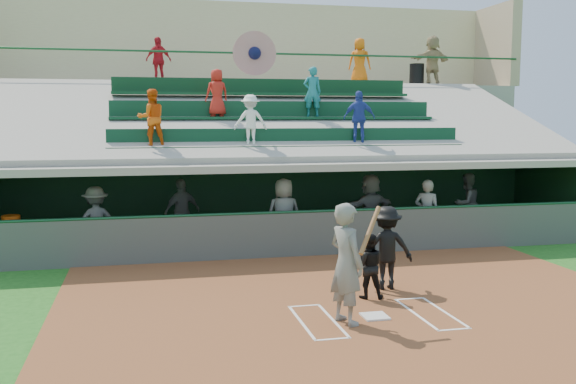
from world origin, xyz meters
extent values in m
plane|color=#1D5818|center=(0.00, 0.00, 0.00)|extent=(100.00, 100.00, 0.00)
cube|color=brown|center=(0.00, 0.50, 0.01)|extent=(11.00, 9.00, 0.02)
cube|color=silver|center=(0.00, 0.00, 0.04)|extent=(0.43, 0.43, 0.03)
cube|color=silver|center=(-0.75, 0.00, 0.02)|extent=(0.05, 1.80, 0.01)
cube|color=white|center=(0.75, 0.00, 0.02)|extent=(0.05, 1.80, 0.01)
cube|color=silver|center=(-1.30, 0.00, 0.02)|extent=(0.05, 1.80, 0.01)
cube|color=white|center=(1.30, 0.00, 0.02)|extent=(0.05, 1.80, 0.01)
cube|color=white|center=(-1.02, 0.90, 0.02)|extent=(0.60, 0.05, 0.01)
cube|color=white|center=(1.02, 0.90, 0.02)|extent=(0.60, 0.05, 0.01)
cube|color=white|center=(-1.02, -0.90, 0.02)|extent=(0.60, 0.05, 0.01)
cube|color=white|center=(1.02, -0.90, 0.02)|extent=(0.60, 0.05, 0.01)
cube|color=gray|center=(0.00, 6.75, 0.02)|extent=(16.00, 3.50, 0.04)
cube|color=gray|center=(0.00, 13.50, 2.30)|extent=(20.00, 3.00, 4.60)
cube|color=#4A4F4A|center=(0.00, 5.00, 0.55)|extent=(16.00, 0.06, 1.10)
cylinder|color=#154428|center=(0.00, 5.00, 1.12)|extent=(16.00, 0.08, 0.08)
cube|color=black|center=(0.00, 8.50, 1.10)|extent=(16.00, 0.25, 2.20)
cube|color=black|center=(8.00, 6.75, 1.10)|extent=(0.25, 3.50, 2.20)
cube|color=gray|center=(0.00, 6.75, 2.20)|extent=(16.40, 3.90, 0.18)
cube|color=gray|center=(0.00, 10.25, 1.15)|extent=(16.40, 3.50, 2.30)
cube|color=gray|center=(0.00, 11.90, 2.30)|extent=(16.40, 0.30, 4.60)
cube|color=gray|center=(0.00, 8.60, 3.45)|extent=(16.40, 6.51, 2.37)
cube|color=#0C3419|center=(0.00, 6.20, 2.65)|extent=(9.40, 0.42, 0.08)
cube|color=#0B3420|center=(0.00, 6.40, 2.91)|extent=(9.40, 0.06, 0.45)
cube|color=#0D391F|center=(0.00, 8.10, 3.40)|extent=(9.40, 0.42, 0.08)
cube|color=#0C3820|center=(0.00, 8.30, 3.66)|extent=(9.40, 0.06, 0.45)
cube|color=#0C371B|center=(0.00, 10.00, 4.15)|extent=(9.40, 0.42, 0.08)
cube|color=#0B3218|center=(0.00, 10.20, 4.41)|extent=(9.40, 0.06, 0.45)
imported|color=#DC540C|center=(-3.59, 6.30, 3.40)|extent=(0.79, 0.67, 1.43)
imported|color=white|center=(-1.10, 6.30, 3.34)|extent=(0.86, 0.51, 1.31)
imported|color=#273E9E|center=(1.85, 6.30, 3.41)|extent=(0.89, 0.49, 1.43)
imported|color=red|center=(-1.74, 8.20, 4.11)|extent=(0.73, 0.57, 1.34)
imported|color=#1B737B|center=(1.05, 8.20, 4.16)|extent=(0.55, 0.39, 1.44)
cylinder|color=#164522|center=(0.00, 12.00, 5.60)|extent=(20.00, 0.07, 0.07)
cylinder|color=#AA1E18|center=(0.00, 11.98, 5.60)|extent=(1.50, 0.06, 1.50)
sphere|color=#0E1038|center=(0.00, 11.95, 5.60)|extent=(0.44, 0.44, 0.44)
cube|color=#C7B885|center=(0.00, 15.00, 6.20)|extent=(20.00, 0.40, 3.20)
cube|color=tan|center=(10.00, 13.50, 6.20)|extent=(0.40, 3.00, 3.20)
imported|color=#60625D|center=(-0.58, -0.18, 1.03)|extent=(0.72, 0.86, 2.02)
cylinder|color=#905F34|center=(-0.23, -0.33, 1.60)|extent=(0.56, 0.54, 0.75)
sphere|color=olive|center=(-0.45, -0.18, 1.25)|extent=(0.10, 0.10, 0.10)
imported|color=black|center=(0.29, 1.15, 0.64)|extent=(0.69, 0.60, 1.23)
imported|color=black|center=(0.87, 1.71, 0.85)|extent=(1.14, 0.75, 1.66)
cube|color=olive|center=(-0.24, 8.07, 0.25)|extent=(14.31, 1.01, 0.43)
cube|color=white|center=(-6.90, 5.92, 0.37)|extent=(0.85, 0.71, 0.66)
cylinder|color=#DB4E0C|center=(-6.89, 5.89, 0.92)|extent=(0.43, 0.43, 0.43)
imported|color=#555853|center=(-4.98, 6.03, 0.90)|extent=(1.24, 0.92, 1.71)
imported|color=#595C57|center=(-2.83, 7.08, 0.92)|extent=(1.11, 0.83, 1.76)
imported|color=#60635E|center=(-0.36, 5.67, 0.96)|extent=(0.94, 0.64, 1.85)
imported|color=#5D605A|center=(2.13, 6.12, 0.98)|extent=(1.82, 1.14, 1.87)
imported|color=#5E615C|center=(3.41, 5.32, 0.93)|extent=(0.77, 0.72, 1.77)
imported|color=#545752|center=(5.34, 6.79, 0.92)|extent=(1.02, 0.89, 1.77)
cylinder|color=black|center=(6.29, 12.67, 5.00)|extent=(0.54, 0.54, 0.81)
imported|color=red|center=(-3.20, 13.14, 5.40)|extent=(1.02, 0.73, 1.61)
imported|color=orange|center=(3.90, 12.28, 5.43)|extent=(0.94, 0.78, 1.65)
imported|color=tan|center=(6.79, 12.43, 5.52)|extent=(1.78, 0.93, 1.84)
camera|label=1|loc=(-3.80, -10.07, 3.44)|focal=40.00mm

